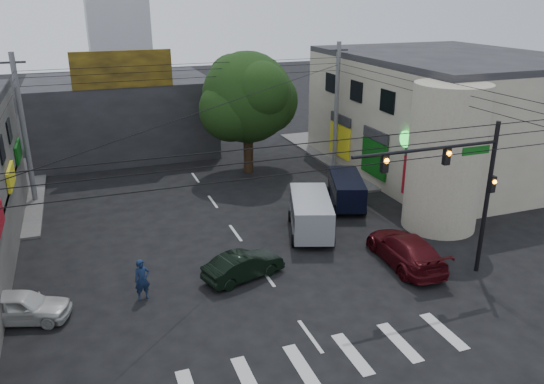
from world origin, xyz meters
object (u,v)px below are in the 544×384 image
utility_pole_far_left (24,130)px  maroon_sedan (405,249)px  traffic_gantry (460,178)px  traffic_officer (142,280)px  street_tree (248,98)px  white_compact (21,306)px  silver_minivan (311,216)px  utility_pole_far_right (336,106)px  dark_sedan (243,266)px  navy_van (346,191)px

utility_pole_far_left → maroon_sedan: (17.20, -15.21, -3.84)m
traffic_gantry → traffic_officer: size_ratio=3.93×
street_tree → white_compact: size_ratio=2.16×
silver_minivan → maroon_sedan: bearing=-129.9°
street_tree → maroon_sedan: bearing=-80.5°
utility_pole_far_right → traffic_officer: 21.68m
maroon_sedan → silver_minivan: bearing=-55.1°
utility_pole_far_left → traffic_gantry: bearing=-42.9°
maroon_sedan → traffic_officer: 12.36m
dark_sedan → white_compact: white_compact is taller
utility_pole_far_left → dark_sedan: 17.22m
street_tree → utility_pole_far_left: size_ratio=0.95×
navy_van → traffic_officer: navy_van is taller
street_tree → utility_pole_far_right: (6.50, -1.00, -0.87)m
street_tree → maroon_sedan: (2.70, -16.21, -4.72)m
utility_pole_far_right → dark_sedan: bearing=-129.9°
utility_pole_far_left → utility_pole_far_right: (21.00, 0.00, 0.00)m
maroon_sedan → street_tree: bearing=-76.5°
street_tree → traffic_gantry: bearing=-78.0°
traffic_gantry → maroon_sedan: size_ratio=1.35×
utility_pole_far_right → navy_van: (-2.91, -7.42, -3.68)m
maroon_sedan → navy_van: size_ratio=1.08×
dark_sedan → navy_van: navy_van is taller
navy_van → traffic_officer: bearing=136.7°
street_tree → utility_pole_far_right: size_ratio=0.95×
utility_pole_far_left → utility_pole_far_right: same height
utility_pole_far_right → silver_minivan: (-6.66, -10.42, -3.56)m
white_compact → traffic_officer: (4.74, -0.01, 0.28)m
white_compact → street_tree: bearing=-25.1°
street_tree → silver_minivan: size_ratio=1.66×
white_compact → silver_minivan: bearing=-57.2°
utility_pole_far_right → navy_van: bearing=-111.4°
utility_pole_far_right → navy_van: size_ratio=1.86×
utility_pole_far_left → silver_minivan: (14.34, -10.42, -3.56)m
street_tree → silver_minivan: (-0.16, -11.42, -4.43)m
traffic_gantry → dark_sedan: traffic_gantry is taller
utility_pole_far_right → silver_minivan: utility_pole_far_right is taller
dark_sedan → utility_pole_far_left: bearing=17.5°
maroon_sedan → traffic_officer: (-12.30, 1.17, 0.16)m
white_compact → navy_van: bearing=-51.2°
dark_sedan → silver_minivan: bearing=-72.0°
utility_pole_far_left → utility_pole_far_right: 21.00m
dark_sedan → traffic_officer: size_ratio=2.21×
utility_pole_far_right → traffic_officer: bearing=-138.9°
utility_pole_far_left → street_tree: bearing=3.9°
dark_sedan → navy_van: (8.64, 6.41, 0.30)m
traffic_officer → white_compact: bearing=169.3°
utility_pole_far_right → traffic_gantry: bearing=-98.9°
utility_pole_far_left → utility_pole_far_right: bearing=0.0°
silver_minivan → utility_pole_far_right: bearing=-13.2°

